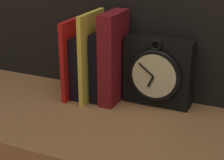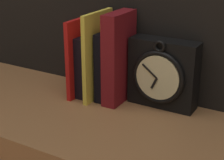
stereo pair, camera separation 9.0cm
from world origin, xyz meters
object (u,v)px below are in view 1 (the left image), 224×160
book_slot1_black (85,66)px  book_slot4_maroon (114,58)px  clock (158,72)px  book_slot0_red (74,58)px  book_slot3_black (102,65)px  book_slot2_yellow (92,57)px

book_slot1_black → book_slot4_maroon: 0.10m
clock → book_slot4_maroon: 0.13m
book_slot0_red → book_slot4_maroon: book_slot4_maroon is taller
clock → book_slot3_black: bearing=-172.3°
book_slot4_maroon → book_slot3_black: bearing=171.7°
book_slot3_black → clock: bearing=7.7°
book_slot3_black → book_slot1_black: bearing=-176.8°
book_slot1_black → book_slot2_yellow: bearing=-21.7°
book_slot1_black → book_slot0_red: bearing=-158.0°
clock → book_slot2_yellow: book_slot2_yellow is taller
book_slot1_black → book_slot4_maroon: (0.09, -0.00, 0.04)m
book_slot1_black → book_slot4_maroon: book_slot4_maroon is taller
book_slot2_yellow → book_slot4_maroon: 0.06m
book_slot1_black → book_slot2_yellow: book_slot2_yellow is taller
book_slot2_yellow → book_slot3_black: 0.04m
book_slot1_black → book_slot4_maroon: bearing=-1.6°
book_slot0_red → book_slot2_yellow: 0.06m
clock → book_slot1_black: clock is taller
book_slot0_red → book_slot1_black: book_slot0_red is taller
clock → book_slot2_yellow: bearing=-168.8°
book_slot0_red → book_slot4_maroon: 0.12m
book_slot2_yellow → book_slot3_black: book_slot2_yellow is taller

